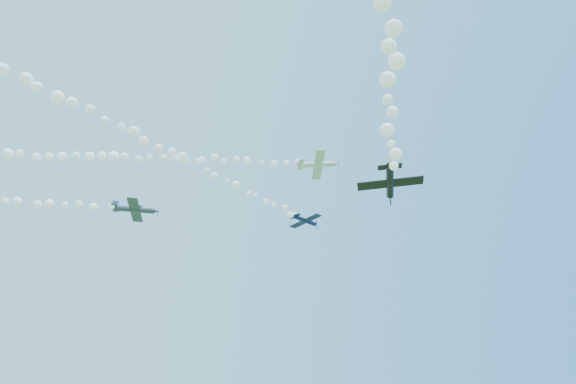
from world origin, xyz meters
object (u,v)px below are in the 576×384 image
object	(u,v)px
plane_white	(318,164)
plane_grey	(135,209)
plane_navy	(305,221)
plane_black	(390,182)

from	to	relation	value
plane_white	plane_grey	size ratio (longest dim) A/B	1.02
plane_white	plane_grey	distance (m)	32.49
plane_grey	plane_white	bearing A→B (deg)	1.43
plane_white	plane_grey	bearing A→B (deg)	-174.00
plane_white	plane_navy	world-z (taller)	plane_white
plane_grey	plane_black	size ratio (longest dim) A/B	1.09
plane_grey	plane_black	bearing A→B (deg)	-35.63
plane_navy	plane_white	bearing A→B (deg)	-123.33
plane_black	plane_white	bearing A→B (deg)	25.59
plane_navy	plane_grey	world-z (taller)	plane_navy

